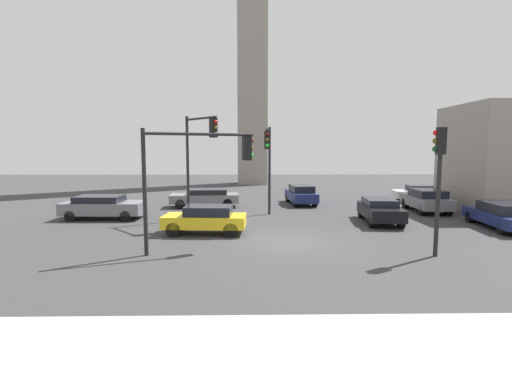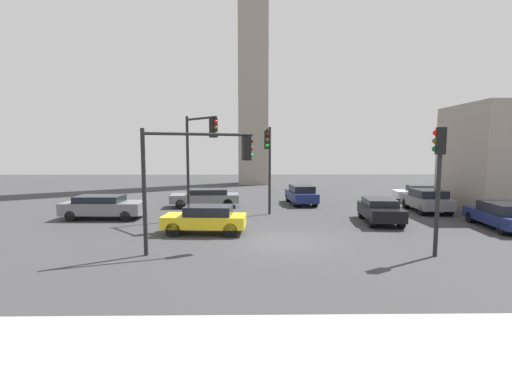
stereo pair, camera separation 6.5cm
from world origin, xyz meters
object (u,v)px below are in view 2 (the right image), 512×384
object	(u,v)px
car_1	(206,197)
car_3	(427,200)
car_5	(301,194)
car_0	(103,206)
traffic_light_3	(439,167)
car_4	(505,215)
car_6	(206,219)
traffic_light_2	(269,154)
traffic_light_0	(199,162)
traffic_light_1	(199,147)
car_2	(380,210)
car_7	(421,193)

from	to	relation	value
car_1	car_3	bearing A→B (deg)	167.09
car_5	car_0	bearing A→B (deg)	110.56
car_3	car_5	bearing A→B (deg)	67.73
traffic_light_3	car_4	bearing A→B (deg)	-128.73
traffic_light_3	car_6	world-z (taller)	traffic_light_3
traffic_light_2	car_6	bearing A→B (deg)	-30.96
traffic_light_3	car_6	xyz separation A→B (m)	(-9.21, 4.11, -2.68)
car_4	traffic_light_0	bearing A→B (deg)	109.75
car_5	car_6	world-z (taller)	car_5
traffic_light_1	traffic_light_3	world-z (taller)	traffic_light_1
traffic_light_1	car_5	xyz separation A→B (m)	(6.59, 7.14, -3.44)
car_2	car_4	size ratio (longest dim) A/B	0.89
traffic_light_2	car_4	world-z (taller)	traffic_light_2
car_0	car_7	size ratio (longest dim) A/B	1.14
car_2	car_5	bearing A→B (deg)	-149.50
traffic_light_3	car_0	world-z (taller)	traffic_light_3
car_2	car_6	bearing A→B (deg)	-68.56
car_0	car_4	xyz separation A→B (m)	(21.72, -3.25, -0.02)
car_5	car_7	xyz separation A→B (m)	(9.45, 1.08, -0.05)
traffic_light_2	car_3	distance (m)	11.05
traffic_light_0	traffic_light_2	world-z (taller)	traffic_light_2
traffic_light_1	car_1	xyz separation A→B (m)	(-0.37, 5.89, -3.48)
traffic_light_1	car_0	size ratio (longest dim) A/B	1.27
traffic_light_2	car_3	world-z (taller)	traffic_light_2
car_6	car_3	bearing A→B (deg)	-151.60
car_5	car_6	xyz separation A→B (m)	(-5.96, -10.01, -0.02)
traffic_light_0	car_5	world-z (taller)	traffic_light_0
traffic_light_0	car_4	xyz separation A→B (m)	(15.12, 3.99, -2.84)
traffic_light_3	car_0	xyz separation A→B (m)	(-15.69, 8.27, -2.68)
car_0	traffic_light_3	bearing A→B (deg)	-26.35
traffic_light_3	car_1	xyz separation A→B (m)	(-10.20, 12.87, -2.71)
traffic_light_2	car_3	xyz separation A→B (m)	(10.44, 2.01, -3.02)
car_1	car_0	bearing A→B (deg)	36.32
traffic_light_3	car_0	bearing A→B (deg)	-16.32
traffic_light_1	car_6	world-z (taller)	traffic_light_1
car_1	car_7	world-z (taller)	car_7
traffic_light_2	car_1	xyz separation A→B (m)	(-4.24, 4.40, -3.10)
car_4	car_6	world-z (taller)	car_6
traffic_light_2	car_3	bearing A→B (deg)	106.60
car_2	traffic_light_0	bearing A→B (deg)	-52.70
traffic_light_2	car_4	xyz separation A→B (m)	(11.99, -3.44, -3.10)
car_6	car_7	size ratio (longest dim) A/B	0.99
traffic_light_1	car_0	bearing A→B (deg)	-144.25
car_2	car_3	bearing A→B (deg)	135.80
car_3	car_5	size ratio (longest dim) A/B	1.02
car_4	car_6	xyz separation A→B (m)	(-15.24, -0.92, 0.02)
traffic_light_1	car_6	xyz separation A→B (m)	(0.62, -2.87, -3.45)
car_4	traffic_light_2	bearing A→B (deg)	78.96
traffic_light_1	car_3	bearing A→B (deg)	61.92
car_1	car_7	distance (m)	16.57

